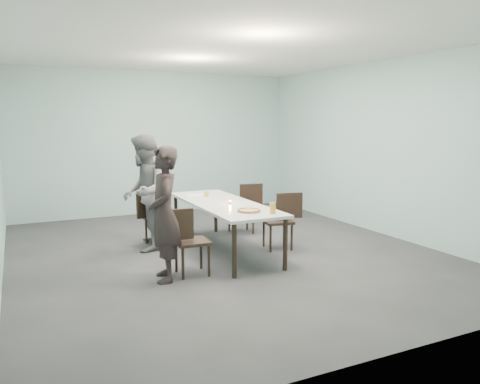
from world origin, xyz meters
name	(u,v)px	position (x,y,z in m)	size (l,w,h in m)	color
ground	(224,252)	(0.00, 0.00, 0.00)	(7.00, 7.00, 0.00)	#333335
room_shell	(223,117)	(0.00, 0.00, 2.03)	(6.02, 7.02, 3.01)	#9DC5C3
table	(223,206)	(0.03, 0.08, 0.69)	(0.93, 2.61, 0.75)	white
chair_near_left	(186,237)	(-0.86, -0.75, 0.50)	(0.62, 0.45, 0.87)	black
chair_far_left	(156,215)	(-0.81, 0.84, 0.50)	(0.65, 0.50, 0.87)	black
chair_near_right	(283,217)	(0.92, -0.18, 0.50)	(0.64, 0.49, 0.87)	black
chair_far_right	(245,205)	(0.87, 1.02, 0.50)	(0.64, 0.48, 0.87)	black
diner_near	(164,214)	(-1.16, -0.82, 0.84)	(0.61, 0.40, 1.67)	black
diner_far	(144,193)	(-1.02, 0.68, 0.89)	(0.87, 0.67, 1.78)	slate
pizza	(249,211)	(0.03, -0.77, 0.77)	(0.34, 0.34, 0.04)	white
side_plate	(249,209)	(0.13, -0.58, 0.76)	(0.18, 0.18, 0.01)	white
beer_glass	(273,208)	(0.26, -1.01, 0.82)	(0.08, 0.08, 0.15)	gold
water_tumbler	(273,210)	(0.27, -1.00, 0.80)	(0.08, 0.08, 0.09)	silver
tealight	(230,203)	(0.07, -0.07, 0.77)	(0.06, 0.06, 0.05)	silver
amber_tumbler	(206,194)	(0.01, 0.71, 0.79)	(0.07, 0.07, 0.08)	gold
menu	(195,195)	(-0.11, 0.91, 0.75)	(0.30, 0.22, 0.01)	silver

